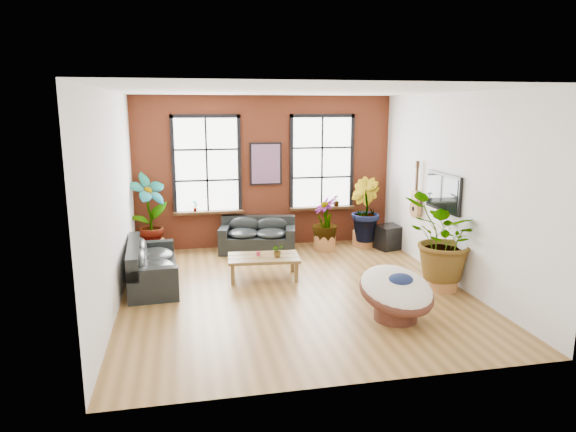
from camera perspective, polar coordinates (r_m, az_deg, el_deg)
The scene contains 19 objects.
room at distance 9.00m, azimuth 0.58°, elevation 2.51°, with size 6.04×6.54×3.54m.
sofa_back at distance 11.71m, azimuth -3.39°, elevation -2.26°, with size 1.83×1.16×0.78m.
sofa_left at distance 9.82m, azimuth -15.12°, elevation -5.41°, with size 0.96×2.07×0.80m.
coffee_table at distance 9.87m, azimuth -2.74°, elevation -4.77°, with size 1.41×0.88×0.52m.
papasan_chair at distance 8.14m, azimuth 11.98°, elevation -8.23°, with size 1.45×1.46×0.87m.
poster at distance 11.93m, azimuth -2.49°, elevation 5.81°, with size 0.74×0.06×0.98m.
tv_wall_unit at distance 10.44m, azimuth 15.99°, elevation 2.23°, with size 0.13×1.86×1.20m.
media_box at distance 12.20m, azimuth 11.20°, elevation -2.29°, with size 0.78×0.71×0.54m.
pot_back_left at distance 11.71m, azimuth -14.82°, elevation -3.45°, with size 0.65×0.65×0.39m.
pot_back_right at distance 12.31m, azimuth 8.38°, elevation -2.46°, with size 0.67×0.67×0.38m.
pot_right_wall at distance 9.73m, azimuth 16.93°, elevation -6.80°, with size 0.54×0.54×0.36m.
pot_mid at distance 11.86m, azimuth 4.09°, elevation -2.93°, with size 0.63×0.63×0.36m.
floor_plant_back_left at distance 11.54m, azimuth -15.16°, elevation 0.44°, with size 0.90×0.61×1.71m, color #1E5A18.
floor_plant_back_right at distance 12.14m, azimuth 8.44°, elevation 0.73°, with size 0.81×0.65×1.48m, color #1E5A18.
floor_plant_right_wall at distance 9.52m, azimuth 16.96°, elevation -2.46°, with size 1.40×1.21×1.56m, color #1E5A18.
floor_plant_mid at distance 11.74m, azimuth 4.14°, elevation -0.58°, with size 0.61×0.61×1.08m, color #1E5A18.
table_plant at distance 9.80m, azimuth -1.18°, elevation -3.83°, with size 0.22×0.19×0.25m, color #1E5A18.
sill_plant_left at distance 11.87m, azimuth -10.30°, elevation 1.13°, with size 0.14×0.10×0.27m, color #1E5A18.
sill_plant_right at distance 12.39m, azimuth 5.38°, elevation 1.72°, with size 0.15×0.15×0.27m, color #1E5A18.
Camera 1 is at (-1.86, -8.53, 3.22)m, focal length 32.00 mm.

